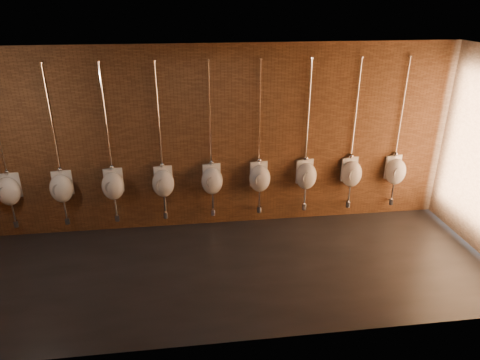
{
  "coord_description": "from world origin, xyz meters",
  "views": [
    {
      "loc": [
        -0.4,
        -5.47,
        3.9
      ],
      "look_at": [
        0.42,
        0.9,
        1.1
      ],
      "focal_mm": 32.0,
      "sensor_mm": 36.0,
      "label": 1
    }
  ],
  "objects_px": {
    "urinal_0": "(8,190)",
    "urinal_6": "(306,175)",
    "urinal_3": "(163,182)",
    "urinal_7": "(351,173)",
    "urinal_8": "(395,171)",
    "urinal_2": "(113,185)",
    "urinal_4": "(212,180)",
    "urinal_1": "(61,187)",
    "urinal_5": "(260,177)"
  },
  "relations": [
    {
      "from": "urinal_8",
      "to": "urinal_6",
      "type": "bearing_deg",
      "value": 180.0
    },
    {
      "from": "urinal_2",
      "to": "urinal_7",
      "type": "height_order",
      "value": "same"
    },
    {
      "from": "urinal_0",
      "to": "urinal_7",
      "type": "relative_size",
      "value": 1.0
    },
    {
      "from": "urinal_5",
      "to": "urinal_6",
      "type": "relative_size",
      "value": 1.0
    },
    {
      "from": "urinal_2",
      "to": "urinal_7",
      "type": "bearing_deg",
      "value": 0.0
    },
    {
      "from": "urinal_2",
      "to": "urinal_4",
      "type": "distance_m",
      "value": 1.69
    },
    {
      "from": "urinal_6",
      "to": "urinal_8",
      "type": "bearing_deg",
      "value": 0.0
    },
    {
      "from": "urinal_3",
      "to": "urinal_7",
      "type": "distance_m",
      "value": 3.37
    },
    {
      "from": "urinal_2",
      "to": "urinal_5",
      "type": "xyz_separation_m",
      "value": [
        2.53,
        0.0,
        0.0
      ]
    },
    {
      "from": "urinal_0",
      "to": "urinal_4",
      "type": "distance_m",
      "value": 3.37
    },
    {
      "from": "urinal_2",
      "to": "urinal_0",
      "type": "bearing_deg",
      "value": 180.0
    },
    {
      "from": "urinal_0",
      "to": "urinal_8",
      "type": "bearing_deg",
      "value": 0.0
    },
    {
      "from": "urinal_0",
      "to": "urinal_1",
      "type": "xyz_separation_m",
      "value": [
        0.84,
        0.0,
        0.0
      ]
    },
    {
      "from": "urinal_0",
      "to": "urinal_4",
      "type": "height_order",
      "value": "same"
    },
    {
      "from": "urinal_3",
      "to": "urinal_7",
      "type": "xyz_separation_m",
      "value": [
        3.37,
        0.0,
        0.0
      ]
    },
    {
      "from": "urinal_0",
      "to": "urinal_1",
      "type": "height_order",
      "value": "same"
    },
    {
      "from": "urinal_4",
      "to": "urinal_8",
      "type": "bearing_deg",
      "value": 0.0
    },
    {
      "from": "urinal_4",
      "to": "urinal_7",
      "type": "bearing_deg",
      "value": 0.0
    },
    {
      "from": "urinal_7",
      "to": "urinal_8",
      "type": "xyz_separation_m",
      "value": [
        0.84,
        0.0,
        0.0
      ]
    },
    {
      "from": "urinal_4",
      "to": "urinal_6",
      "type": "bearing_deg",
      "value": 0.0
    },
    {
      "from": "urinal_6",
      "to": "urinal_7",
      "type": "height_order",
      "value": "same"
    },
    {
      "from": "urinal_5",
      "to": "urinal_6",
      "type": "distance_m",
      "value": 0.84
    },
    {
      "from": "urinal_5",
      "to": "urinal_6",
      "type": "xyz_separation_m",
      "value": [
        0.84,
        0.0,
        0.0
      ]
    },
    {
      "from": "urinal_1",
      "to": "urinal_4",
      "type": "relative_size",
      "value": 1.0
    },
    {
      "from": "urinal_8",
      "to": "urinal_4",
      "type": "bearing_deg",
      "value": 180.0
    },
    {
      "from": "urinal_2",
      "to": "urinal_3",
      "type": "bearing_deg",
      "value": 0.0
    },
    {
      "from": "urinal_2",
      "to": "urinal_8",
      "type": "height_order",
      "value": "same"
    },
    {
      "from": "urinal_6",
      "to": "urinal_7",
      "type": "xyz_separation_m",
      "value": [
        0.84,
        0.0,
        0.0
      ]
    },
    {
      "from": "urinal_1",
      "to": "urinal_7",
      "type": "xyz_separation_m",
      "value": [
        5.06,
        0.0,
        0.0
      ]
    },
    {
      "from": "urinal_2",
      "to": "urinal_5",
      "type": "distance_m",
      "value": 2.53
    },
    {
      "from": "urinal_0",
      "to": "urinal_1",
      "type": "distance_m",
      "value": 0.84
    },
    {
      "from": "urinal_3",
      "to": "urinal_7",
      "type": "height_order",
      "value": "same"
    },
    {
      "from": "urinal_0",
      "to": "urinal_5",
      "type": "relative_size",
      "value": 1.0
    },
    {
      "from": "urinal_3",
      "to": "urinal_6",
      "type": "bearing_deg",
      "value": 0.0
    },
    {
      "from": "urinal_0",
      "to": "urinal_3",
      "type": "distance_m",
      "value": 2.53
    },
    {
      "from": "urinal_3",
      "to": "urinal_4",
      "type": "bearing_deg",
      "value": 0.0
    },
    {
      "from": "urinal_5",
      "to": "urinal_4",
      "type": "bearing_deg",
      "value": 180.0
    },
    {
      "from": "urinal_4",
      "to": "urinal_5",
      "type": "bearing_deg",
      "value": 0.0
    },
    {
      "from": "urinal_3",
      "to": "urinal_5",
      "type": "bearing_deg",
      "value": 0.0
    },
    {
      "from": "urinal_0",
      "to": "urinal_6",
      "type": "height_order",
      "value": "same"
    },
    {
      "from": "urinal_7",
      "to": "urinal_3",
      "type": "bearing_deg",
      "value": 180.0
    },
    {
      "from": "urinal_5",
      "to": "urinal_8",
      "type": "height_order",
      "value": "same"
    },
    {
      "from": "urinal_8",
      "to": "urinal_2",
      "type": "bearing_deg",
      "value": 180.0
    },
    {
      "from": "urinal_0",
      "to": "urinal_7",
      "type": "height_order",
      "value": "same"
    },
    {
      "from": "urinal_3",
      "to": "urinal_4",
      "type": "height_order",
      "value": "same"
    },
    {
      "from": "urinal_7",
      "to": "urinal_5",
      "type": "bearing_deg",
      "value": 180.0
    },
    {
      "from": "urinal_0",
      "to": "urinal_7",
      "type": "distance_m",
      "value": 5.9
    },
    {
      "from": "urinal_1",
      "to": "urinal_6",
      "type": "relative_size",
      "value": 1.0
    },
    {
      "from": "urinal_2",
      "to": "urinal_3",
      "type": "relative_size",
      "value": 1.0
    },
    {
      "from": "urinal_5",
      "to": "urinal_1",
      "type": "bearing_deg",
      "value": 180.0
    }
  ]
}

